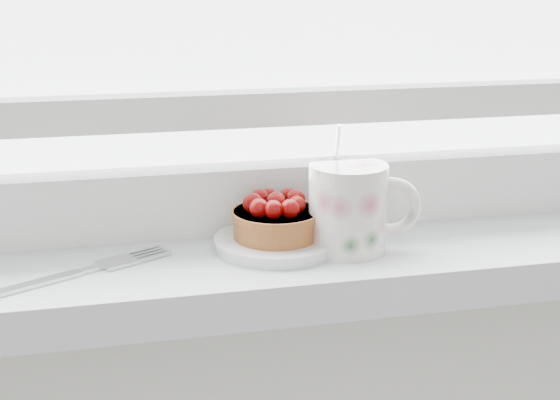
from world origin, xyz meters
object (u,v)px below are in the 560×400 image
object	(u,v)px
saucer	(276,242)
fork	(60,277)
raspberry_tart	(276,217)
floral_mug	(351,206)

from	to	relation	value
saucer	fork	world-z (taller)	saucer
raspberry_tart	floral_mug	bearing A→B (deg)	-15.86
fork	saucer	bearing A→B (deg)	9.69
saucer	raspberry_tart	size ratio (longest dim) A/B	1.40
floral_mug	fork	size ratio (longest dim) A/B	0.61
saucer	floral_mug	bearing A→B (deg)	-15.78
fork	floral_mug	bearing A→B (deg)	3.19
floral_mug	raspberry_tart	bearing A→B (deg)	164.14
saucer	raspberry_tart	distance (m)	0.03
raspberry_tart	fork	distance (m)	0.21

